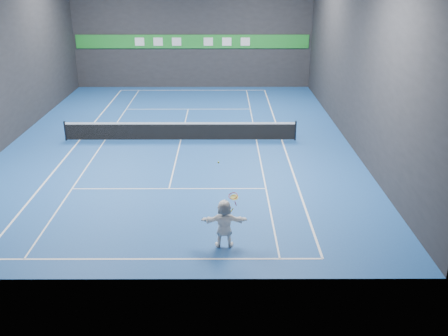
{
  "coord_description": "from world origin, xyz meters",
  "views": [
    {
      "loc": [
        2.27,
        -25.65,
        8.69
      ],
      "look_at": [
        2.33,
        -7.78,
        1.5
      ],
      "focal_mm": 40.0,
      "sensor_mm": 36.0,
      "label": 1
    }
  ],
  "objects_px": {
    "player": "(224,224)",
    "tennis_racket": "(233,198)",
    "tennis_ball": "(218,162)",
    "tennis_net": "(180,131)"
  },
  "relations": [
    {
      "from": "player",
      "to": "tennis_racket",
      "type": "bearing_deg",
      "value": -171.36
    },
    {
      "from": "player",
      "to": "tennis_racket",
      "type": "distance_m",
      "value": 0.96
    },
    {
      "from": "player",
      "to": "tennis_ball",
      "type": "bearing_deg",
      "value": -42.43
    },
    {
      "from": "tennis_ball",
      "to": "tennis_racket",
      "type": "bearing_deg",
      "value": -13.86
    },
    {
      "from": "tennis_ball",
      "to": "tennis_net",
      "type": "bearing_deg",
      "value": 101.12
    },
    {
      "from": "player",
      "to": "tennis_racket",
      "type": "height_order",
      "value": "tennis_racket"
    },
    {
      "from": "tennis_ball",
      "to": "tennis_racket",
      "type": "height_order",
      "value": "tennis_ball"
    },
    {
      "from": "player",
      "to": "tennis_ball",
      "type": "distance_m",
      "value": 2.12
    },
    {
      "from": "tennis_net",
      "to": "tennis_ball",
      "type": "bearing_deg",
      "value": -78.88
    },
    {
      "from": "player",
      "to": "tennis_net",
      "type": "distance_m",
      "value": 11.31
    }
  ]
}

